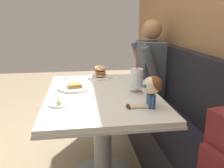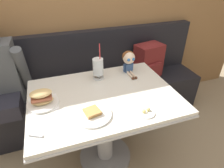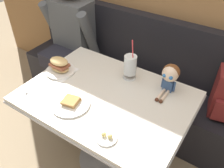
% 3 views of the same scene
% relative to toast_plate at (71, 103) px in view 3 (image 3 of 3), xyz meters
% --- Properties ---
extents(booth_bench, '(2.60, 0.48, 1.00)m').
position_rel_toast_plate_xyz_m(booth_bench, '(0.14, 0.83, -0.42)').
color(booth_bench, black).
rests_on(booth_bench, ground).
extents(diner_table, '(1.11, 0.81, 0.74)m').
position_rel_toast_plate_xyz_m(diner_table, '(0.14, 0.20, -0.21)').
color(diner_table, silver).
rests_on(diner_table, ground).
extents(toast_plate, '(0.25, 0.25, 0.04)m').
position_rel_toast_plate_xyz_m(toast_plate, '(0.00, 0.00, 0.00)').
color(toast_plate, white).
rests_on(toast_plate, diner_table).
extents(milkshake_glass, '(0.10, 0.10, 0.32)m').
position_rel_toast_plate_xyz_m(milkshake_glass, '(0.17, 0.45, 0.09)').
color(milkshake_glass, silver).
rests_on(milkshake_glass, diner_table).
extents(sandwich_plate, '(0.22, 0.22, 0.12)m').
position_rel_toast_plate_xyz_m(sandwich_plate, '(-0.30, 0.23, 0.03)').
color(sandwich_plate, white).
rests_on(sandwich_plate, diner_table).
extents(butter_saucer, '(0.12, 0.12, 0.04)m').
position_rel_toast_plate_xyz_m(butter_saucer, '(0.34, -0.09, -0.00)').
color(butter_saucer, white).
rests_on(butter_saucer, diner_table).
extents(butter_knife, '(0.22, 0.13, 0.01)m').
position_rel_toast_plate_xyz_m(butter_knife, '(-0.32, -0.08, -0.01)').
color(butter_knife, silver).
rests_on(butter_knife, diner_table).
extents(seated_doll, '(0.11, 0.22, 0.20)m').
position_rel_toast_plate_xyz_m(seated_doll, '(0.45, 0.47, 0.12)').
color(seated_doll, '#385689').
rests_on(seated_doll, diner_table).
extents(diner_patron, '(0.55, 0.48, 0.81)m').
position_rel_toast_plate_xyz_m(diner_patron, '(-0.68, 0.78, -0.01)').
color(diner_patron, '#4C5156').
rests_on(diner_patron, booth_bench).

